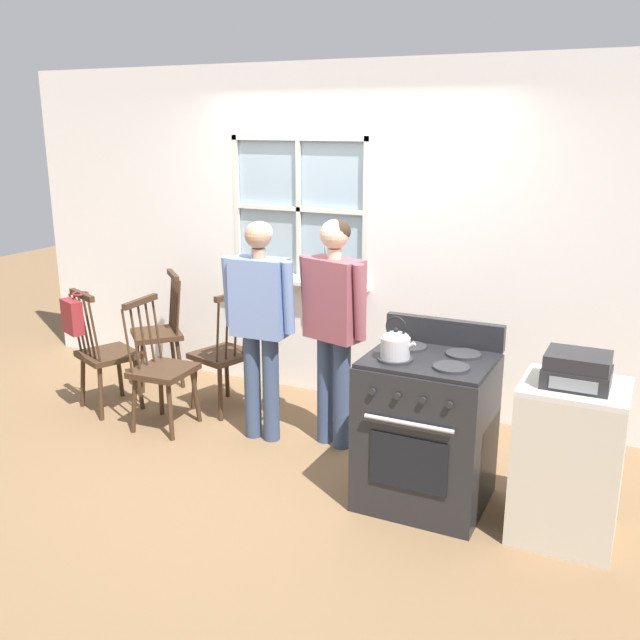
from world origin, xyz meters
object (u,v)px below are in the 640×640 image
object	(u,v)px
person_elderly_left	(260,313)
stereo	(577,370)
stove	(427,429)
person_teen_center	(334,313)
potted_plant	(323,274)
chair_near_stove	(159,334)
kettle	(396,343)
chair_center_cluster	(161,370)
handbag	(73,316)
chair_by_window	(106,355)
side_counter	(568,461)
chair_near_wall	(224,355)

from	to	relation	value
person_elderly_left	stereo	xyz separation A→B (m)	(2.16, -0.39, 0.04)
person_elderly_left	stove	distance (m)	1.47
person_teen_center	potted_plant	size ratio (longest dim) A/B	4.91
chair_near_stove	kettle	size ratio (longest dim) A/B	4.01
chair_center_cluster	potted_plant	size ratio (longest dim) A/B	3.00
handbag	stereo	xyz separation A→B (m)	(3.65, -0.11, 0.17)
stove	handbag	distance (m)	2.86
chair_by_window	stove	size ratio (longest dim) A/B	0.91
kettle	potted_plant	xyz separation A→B (m)	(-1.15, 1.44, 0.03)
handbag	chair_by_window	bearing A→B (deg)	66.58
chair_near_stove	side_counter	distance (m)	3.68
chair_near_stove	handbag	bearing A→B (deg)	-54.09
person_elderly_left	side_counter	world-z (taller)	person_elderly_left
side_counter	stereo	distance (m)	0.54
chair_center_cluster	potted_plant	distance (m)	1.50
stove	person_elderly_left	bearing A→B (deg)	165.40
chair_near_wall	handbag	world-z (taller)	same
person_teen_center	side_counter	xyz separation A→B (m)	(1.65, -0.50, -0.53)
chair_near_stove	person_teen_center	size ratio (longest dim) A/B	0.61
chair_near_wall	chair_center_cluster	size ratio (longest dim) A/B	1.00
person_teen_center	stereo	size ratio (longest dim) A/B	4.76
chair_by_window	chair_near_wall	bearing A→B (deg)	-131.08
chair_near_wall	stove	world-z (taller)	stove
side_counter	stereo	size ratio (longest dim) A/B	2.65
chair_near_wall	kettle	bearing A→B (deg)	80.76
person_teen_center	person_elderly_left	bearing A→B (deg)	-150.14
stereo	chair_by_window	bearing A→B (deg)	174.73
stove	potted_plant	distance (m)	1.94
chair_near_wall	handbag	bearing A→B (deg)	-40.35
chair_by_window	potted_plant	distance (m)	1.85
chair_near_wall	person_elderly_left	xyz separation A→B (m)	(0.54, -0.34, 0.50)
chair_by_window	chair_center_cluster	size ratio (longest dim) A/B	1.00
chair_by_window	chair_center_cluster	distance (m)	0.63
chair_by_window	person_teen_center	bearing A→B (deg)	-150.80
chair_near_wall	potted_plant	distance (m)	1.03
person_teen_center	handbag	bearing A→B (deg)	-152.80
handbag	stereo	size ratio (longest dim) A/B	0.90
kettle	stereo	world-z (taller)	kettle
potted_plant	person_elderly_left	bearing A→B (deg)	-91.87
stove	kettle	size ratio (longest dim) A/B	4.39
person_teen_center	potted_plant	xyz separation A→B (m)	(-0.48, 0.83, 0.07)
chair_center_cluster	kettle	size ratio (longest dim) A/B	4.01
chair_near_wall	stereo	bearing A→B (deg)	91.12
person_teen_center	kettle	xyz separation A→B (m)	(0.67, -0.61, 0.05)
chair_center_cluster	person_elderly_left	world-z (taller)	person_elderly_left
person_elderly_left	handbag	world-z (taller)	person_elderly_left
kettle	side_counter	world-z (taller)	kettle
chair_center_cluster	handbag	bearing A→B (deg)	97.00
chair_by_window	side_counter	world-z (taller)	chair_by_window
person_teen_center	chair_near_wall	bearing A→B (deg)	-175.80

